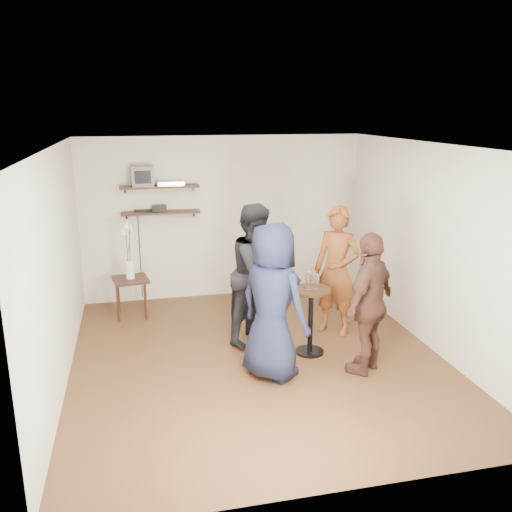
{
  "coord_description": "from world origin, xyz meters",
  "views": [
    {
      "loc": [
        -1.39,
        -5.99,
        3.01
      ],
      "look_at": [
        0.06,
        0.4,
        1.21
      ],
      "focal_mm": 38.0,
      "sensor_mm": 36.0,
      "label": 1
    }
  ],
  "objects_px": {
    "dvd_deck": "(171,183)",
    "crt_monitor": "(143,176)",
    "side_table": "(131,285)",
    "drinks_table": "(311,312)",
    "person_plaid": "(337,271)",
    "person_navy": "(273,302)",
    "radio": "(159,208)",
    "person_dark": "(257,274)",
    "person_brown": "(370,304)"
  },
  "relations": [
    {
      "from": "dvd_deck",
      "to": "crt_monitor",
      "type": "bearing_deg",
      "value": 180.0
    },
    {
      "from": "side_table",
      "to": "drinks_table",
      "type": "relative_size",
      "value": 0.69
    },
    {
      "from": "side_table",
      "to": "person_plaid",
      "type": "bearing_deg",
      "value": -24.1
    },
    {
      "from": "side_table",
      "to": "drinks_table",
      "type": "height_order",
      "value": "drinks_table"
    },
    {
      "from": "crt_monitor",
      "to": "person_navy",
      "type": "relative_size",
      "value": 0.18
    },
    {
      "from": "radio",
      "to": "person_dark",
      "type": "bearing_deg",
      "value": -57.55
    },
    {
      "from": "radio",
      "to": "person_brown",
      "type": "xyz_separation_m",
      "value": [
        2.2,
        -2.95,
        -0.68
      ]
    },
    {
      "from": "radio",
      "to": "person_plaid",
      "type": "bearing_deg",
      "value": -38.45
    },
    {
      "from": "radio",
      "to": "person_brown",
      "type": "bearing_deg",
      "value": -53.28
    },
    {
      "from": "person_brown",
      "to": "person_navy",
      "type": "bearing_deg",
      "value": -45.92
    },
    {
      "from": "side_table",
      "to": "dvd_deck",
      "type": "bearing_deg",
      "value": 39.46
    },
    {
      "from": "person_plaid",
      "to": "person_navy",
      "type": "xyz_separation_m",
      "value": [
        -1.16,
        -1.04,
        0.03
      ]
    },
    {
      "from": "crt_monitor",
      "to": "person_navy",
      "type": "distance_m",
      "value": 3.31
    },
    {
      "from": "radio",
      "to": "drinks_table",
      "type": "height_order",
      "value": "radio"
    },
    {
      "from": "drinks_table",
      "to": "person_dark",
      "type": "xyz_separation_m",
      "value": [
        -0.56,
        0.55,
        0.37
      ]
    },
    {
      "from": "drinks_table",
      "to": "dvd_deck",
      "type": "bearing_deg",
      "value": 122.77
    },
    {
      "from": "drinks_table",
      "to": "crt_monitor",
      "type": "bearing_deg",
      "value": 129.37
    },
    {
      "from": "person_brown",
      "to": "crt_monitor",
      "type": "bearing_deg",
      "value": -90.26
    },
    {
      "from": "drinks_table",
      "to": "person_navy",
      "type": "distance_m",
      "value": 0.86
    },
    {
      "from": "person_navy",
      "to": "person_brown",
      "type": "xyz_separation_m",
      "value": [
        1.12,
        -0.12,
        -0.07
      ]
    },
    {
      "from": "radio",
      "to": "side_table",
      "type": "relative_size",
      "value": 0.37
    },
    {
      "from": "person_plaid",
      "to": "person_dark",
      "type": "relative_size",
      "value": 0.96
    },
    {
      "from": "person_plaid",
      "to": "person_dark",
      "type": "bearing_deg",
      "value": -135.29
    },
    {
      "from": "person_navy",
      "to": "person_brown",
      "type": "bearing_deg",
      "value": -134.08
    },
    {
      "from": "person_brown",
      "to": "side_table",
      "type": "bearing_deg",
      "value": -81.32
    },
    {
      "from": "person_navy",
      "to": "side_table",
      "type": "bearing_deg",
      "value": -3.17
    },
    {
      "from": "dvd_deck",
      "to": "radio",
      "type": "height_order",
      "value": "dvd_deck"
    },
    {
      "from": "drinks_table",
      "to": "person_brown",
      "type": "distance_m",
      "value": 0.84
    },
    {
      "from": "dvd_deck",
      "to": "drinks_table",
      "type": "distance_m",
      "value": 3.1
    },
    {
      "from": "drinks_table",
      "to": "person_navy",
      "type": "bearing_deg",
      "value": -142.14
    },
    {
      "from": "crt_monitor",
      "to": "person_dark",
      "type": "height_order",
      "value": "crt_monitor"
    },
    {
      "from": "radio",
      "to": "side_table",
      "type": "bearing_deg",
      "value": -131.23
    },
    {
      "from": "crt_monitor",
      "to": "person_plaid",
      "type": "xyz_separation_m",
      "value": [
        2.47,
        -1.78,
        -1.13
      ]
    },
    {
      "from": "drinks_table",
      "to": "person_brown",
      "type": "bearing_deg",
      "value": -50.31
    },
    {
      "from": "person_dark",
      "to": "person_navy",
      "type": "relative_size",
      "value": 1.02
    },
    {
      "from": "dvd_deck",
      "to": "person_dark",
      "type": "bearing_deg",
      "value": -62.05
    },
    {
      "from": "drinks_table",
      "to": "person_plaid",
      "type": "distance_m",
      "value": 0.85
    },
    {
      "from": "side_table",
      "to": "person_brown",
      "type": "height_order",
      "value": "person_brown"
    },
    {
      "from": "person_plaid",
      "to": "person_brown",
      "type": "bearing_deg",
      "value": -48.12
    },
    {
      "from": "crt_monitor",
      "to": "drinks_table",
      "type": "distance_m",
      "value": 3.37
    },
    {
      "from": "crt_monitor",
      "to": "side_table",
      "type": "xyz_separation_m",
      "value": [
        -0.26,
        -0.56,
        -1.52
      ]
    },
    {
      "from": "dvd_deck",
      "to": "person_navy",
      "type": "relative_size",
      "value": 0.22
    },
    {
      "from": "person_plaid",
      "to": "person_brown",
      "type": "xyz_separation_m",
      "value": [
        -0.04,
        -1.17,
        -0.04
      ]
    },
    {
      "from": "side_table",
      "to": "person_dark",
      "type": "relative_size",
      "value": 0.32
    },
    {
      "from": "drinks_table",
      "to": "radio",
      "type": "bearing_deg",
      "value": 125.92
    },
    {
      "from": "crt_monitor",
      "to": "person_plaid",
      "type": "bearing_deg",
      "value": -35.81
    },
    {
      "from": "crt_monitor",
      "to": "person_dark",
      "type": "distance_m",
      "value": 2.51
    },
    {
      "from": "drinks_table",
      "to": "person_brown",
      "type": "height_order",
      "value": "person_brown"
    },
    {
      "from": "side_table",
      "to": "drinks_table",
      "type": "distance_m",
      "value": 2.83
    },
    {
      "from": "person_plaid",
      "to": "person_navy",
      "type": "distance_m",
      "value": 1.56
    }
  ]
}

